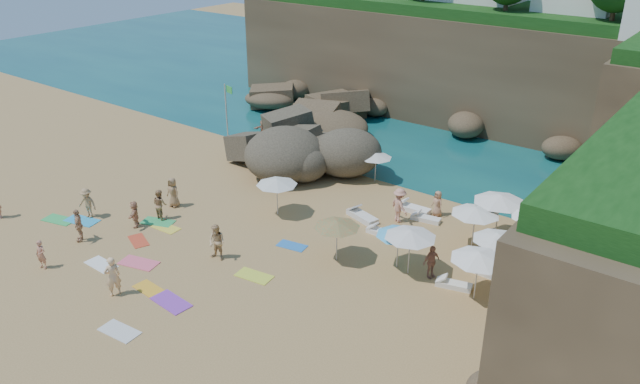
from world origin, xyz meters
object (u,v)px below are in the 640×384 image
Objects in this scene: lounger_0 at (426,219)px; person_stand_5 at (263,130)px; person_stand_6 at (113,276)px; person_stand_2 at (399,205)px; rock_outcrop at (310,164)px; person_stand_3 at (431,262)px; parasol_0 at (376,155)px; person_stand_4 at (438,203)px; parasol_1 at (476,211)px; parasol_2 at (500,198)px; flag_pole at (227,106)px; person_stand_1 at (160,204)px.

person_stand_5 reaches higher than lounger_0.
person_stand_2 is at bearing 174.23° from person_stand_6.
person_stand_3 is at bearing -30.31° from rock_outcrop.
person_stand_2 reaches higher than person_stand_5.
person_stand_5 is (-10.49, 1.47, -0.97)m from parasol_0.
person_stand_5 is at bearing -170.36° from person_stand_4.
parasol_2 is at bearing 70.78° from parasol_1.
person_stand_2 is 5.55m from person_stand_3.
parasol_1 is at bearing 160.45° from person_stand_6.
flag_pole is 19.25m from person_stand_6.
person_stand_6 is at bearing -94.81° from person_stand_4.
lounger_0 is at bearing 159.30° from parasol_1.
person_stand_3 is at bearing -95.87° from parasol_1.
person_stand_3 is at bearing -68.86° from lounger_0.
person_stand_6 is (-7.45, -14.39, 0.81)m from lounger_0.
person_stand_3 is (3.96, -3.89, -0.15)m from person_stand_2.
parasol_0 is 17.38m from person_stand_6.
person_stand_6 reaches higher than person_stand_4.
parasol_0 is 1.32× the size of person_stand_5.
person_stand_3 is (7.85, -7.63, -0.91)m from parasol_0.
parasol_2 is at bearing -143.65° from person_stand_1.
person_stand_4 is (11.74, 9.33, -0.12)m from person_stand_1.
parasol_2 is 5.23m from person_stand_2.
flag_pole is 20.45m from parasol_1.
lounger_0 is (9.91, -2.62, 0.12)m from rock_outcrop.
parasol_2 is at bearing -5.24° from flag_pole.
person_stand_2 is at bearing -43.87° from parasol_0.
person_stand_6 is (2.46, -17.01, 0.94)m from rock_outcrop.
person_stand_6 reaches higher than person_stand_1.
person_stand_3 is at bearing 161.00° from person_stand_2.
lounger_0 is 1.69m from person_stand_2.
rock_outcrop is 5.19m from parasol_0.
person_stand_6 reaches higher than person_stand_3.
person_stand_6 is at bearing -98.06° from parasol_0.
parasol_0 is at bearing 154.02° from parasol_1.
parasol_2 is (20.69, -1.90, -0.47)m from flag_pole.
parasol_1 is 16.48m from person_stand_1.
person_stand_1 is at bearing -150.26° from parasol_2.
person_stand_3 reaches higher than lounger_0.
person_stand_6 is (4.12, -6.00, 0.09)m from person_stand_1.
person_stand_4 is at bearing -4.43° from flag_pole.
person_stand_6 is (-6.32, -13.45, -0.02)m from person_stand_2.
parasol_1 reaches higher than person_stand_1.
parasol_2 reaches higher than rock_outcrop.
person_stand_3 is at bearing -100.06° from parasol_2.
parasol_0 is 1.36× the size of person_stand_4.
person_stand_3 is 14.05m from person_stand_6.
parasol_0 is at bearing -18.43° from person_stand_2.
person_stand_4 is 0.97× the size of person_stand_5.
rock_outcrop reaches higher than person_stand_4.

